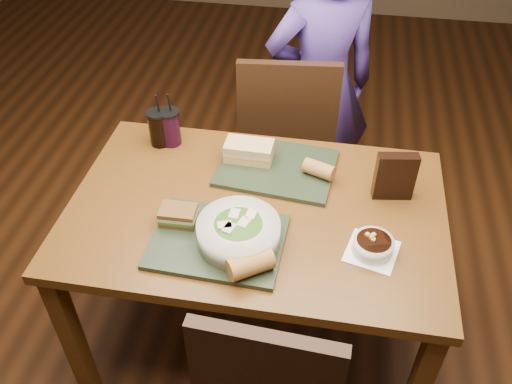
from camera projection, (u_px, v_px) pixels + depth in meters
ground at (256, 332)px, 2.37m from camera, size 6.00×6.00×0.00m
dining_table at (256, 226)px, 1.93m from camera, size 1.30×0.85×0.75m
chair_far at (289, 138)px, 2.52m from camera, size 0.47×0.47×0.99m
diner at (321, 88)px, 2.52m from camera, size 0.62×0.52×1.45m
tray_near at (218, 241)px, 1.74m from camera, size 0.43×0.34×0.02m
tray_far at (277, 168)px, 2.02m from camera, size 0.45×0.36×0.02m
salad_bowl at (239, 231)px, 1.70m from camera, size 0.26×0.26×0.09m
soup_bowl at (373, 246)px, 1.70m from camera, size 0.19×0.19×0.06m
sandwich_near at (178, 215)px, 1.78m from camera, size 0.12×0.08×0.06m
sandwich_far at (249, 151)px, 2.03m from camera, size 0.18×0.10×0.07m
baguette_near at (251, 264)px, 1.61m from camera, size 0.15×0.13×0.07m
baguette_far at (319, 169)px, 1.96m from camera, size 0.12×0.09×0.06m
cup_cola at (159, 128)px, 2.10m from camera, size 0.08×0.08×0.23m
cup_berry at (170, 127)px, 2.11m from camera, size 0.08×0.08×0.23m
chip_bag at (395, 176)px, 1.86m from camera, size 0.14×0.06×0.18m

